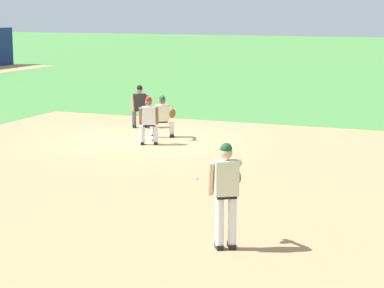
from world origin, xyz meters
The scene contains 8 objects.
ground_plane centered at (0.00, 0.00, 0.00)m, with size 160.00×160.00×0.00m, color #47843D.
infield_dirt_patch centered at (-4.56, -2.86, 0.00)m, with size 18.00×18.00×0.01m, color tan.
first_base_bag centered at (0.00, 0.00, 0.04)m, with size 0.38×0.38×0.09m, color white.
baseball centered at (-4.41, -3.33, 0.04)m, with size 0.07×0.07×0.07m, color white.
pitcher centered at (-9.07, -5.70, 1.06)m, with size 0.84×0.57×1.86m.
first_baseman centered at (0.61, -0.24, 0.73)m, with size 0.82×1.02×1.34m.
baserunner centered at (-0.69, -0.34, 0.79)m, with size 0.60×0.67×1.46m.
umpire centered at (2.13, 1.31, 0.79)m, with size 0.63×0.68×1.46m.
Camera 1 is at (-20.77, -9.73, 4.13)m, focal length 70.00 mm.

